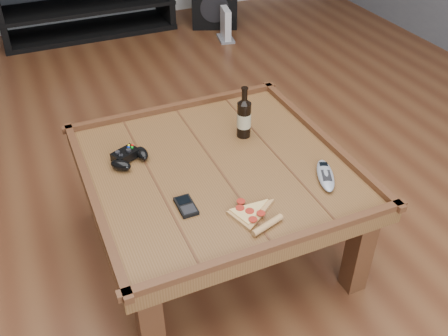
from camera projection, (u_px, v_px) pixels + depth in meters
name	position (u px, v px, depth m)	size (l,w,h in m)	color
ground	(217.00, 247.00, 2.22)	(6.00, 6.00, 0.00)	#4F2816
baseboard	(85.00, 18.00, 4.39)	(5.00, 0.02, 0.10)	silver
coffee_table	(217.00, 178.00, 1.99)	(1.03, 1.03, 0.48)	#593719
media_console	(86.00, 4.00, 4.09)	(1.40, 0.45, 0.50)	black
beer_bottle	(244.00, 117.00, 2.07)	(0.06, 0.06, 0.23)	black
game_controller	(129.00, 157.00, 1.96)	(0.17, 0.15, 0.05)	black
pizza_slice	(252.00, 215.00, 1.71)	(0.20, 0.26, 0.02)	#B77F50
smartphone	(186.00, 206.00, 1.75)	(0.06, 0.11, 0.01)	black
remote_control	(325.00, 175.00, 1.88)	(0.14, 0.20, 0.03)	gray
subwoofer	(214.00, 1.00, 4.32)	(0.50, 0.50, 0.38)	black
game_console	(226.00, 26.00, 4.05)	(0.15, 0.22, 0.26)	gray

